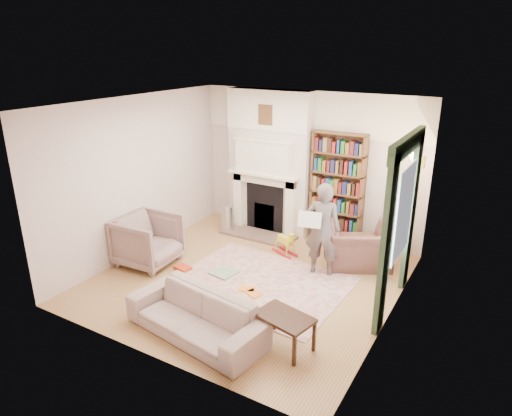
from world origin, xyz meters
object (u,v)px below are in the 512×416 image
Objects in this scene: sofa at (196,316)px; paraffin_heater at (227,219)px; armchair_reading at (360,246)px; bookcase at (337,183)px; rocking_horse at (285,243)px; coffee_table at (284,331)px; armchair_left at (148,240)px; man_reading at (323,229)px.

paraffin_heater is at bearing 125.63° from sofa.
armchair_reading is at bearing -2.17° from paraffin_heater.
bookcase is 3.63× the size of rocking_horse.
coffee_table is (-0.08, -2.67, -0.13)m from armchair_reading.
armchair_left is 2.41m from rocking_horse.
sofa is (-0.46, -3.74, -0.89)m from bookcase.
armchair_left is at bearing 1.03° from armchair_reading.
coffee_table is (0.37, -2.07, -0.56)m from man_reading.
paraffin_heater reaches higher than coffee_table.
armchair_left is 2.34m from sofa.
paraffin_heater is at bearing -30.43° from armchair_reading.
armchair_left is at bearing -117.37° from rocking_horse.
paraffin_heater is (-2.70, 2.77, 0.05)m from coffee_table.
bookcase is at bearing 91.50° from sofa.
armchair_reading is 2.15× the size of rocking_horse.
armchair_left is 1.73× the size of paraffin_heater.
bookcase is 3.58m from coffee_table.
paraffin_heater is (-2.06, -0.62, -0.90)m from bookcase.
bookcase is 0.95× the size of sofa.
bookcase is at bearing 113.73° from coffee_table.
rocking_horse is at bearing -13.53° from paraffin_heater.
man_reading is 2.49m from paraffin_heater.
armchair_reading is at bearing 101.18° from coffee_table.
man_reading is 3.07× the size of rocking_horse.
bookcase is 2.64× the size of coffee_table.
sofa is 2.77m from rocking_horse.
man_reading is 2.84× the size of paraffin_heater.
paraffin_heater is (0.37, 1.87, -0.16)m from armchair_left.
coffee_table is 3.87m from paraffin_heater.
bookcase is 3.87m from sofa.
man_reading is at bearing 1.14° from rocking_horse.
sofa is (1.97, -1.25, -0.15)m from armchair_left.
paraffin_heater is 1.08× the size of rocking_horse.
coffee_table is at bearing -45.72° from paraffin_heater.
man_reading is 2.23× the size of coffee_table.
coffee_table is (3.07, -0.90, -0.21)m from armchair_left.
bookcase reaches higher than armchair_left.
armchair_reading is 3.24m from sofa.
armchair_left is 2.97m from man_reading.
man_reading reaches higher than coffee_table.
rocking_horse is (-0.11, 2.77, -0.06)m from sofa.
armchair_reading is 2.79m from paraffin_heater.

